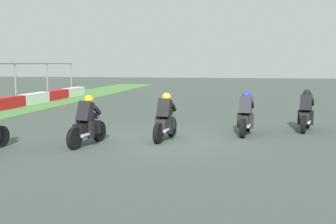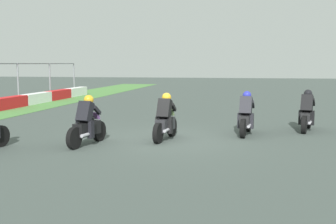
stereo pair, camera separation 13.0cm
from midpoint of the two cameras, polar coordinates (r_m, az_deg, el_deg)
ground_plane at (r=13.89m, az=0.37°, el=-3.69°), size 120.00×120.00×0.00m
rider_lane_a at (r=16.41m, az=18.20°, el=-0.25°), size 2.02×0.65×1.51m
rider_lane_b at (r=14.99m, az=10.59°, el=-0.64°), size 2.04×0.58×1.51m
rider_lane_c at (r=13.77m, az=-0.08°, el=-1.15°), size 2.04×0.59×1.51m
rider_lane_d at (r=13.10m, az=-10.43°, el=-1.65°), size 2.03×0.62×1.51m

